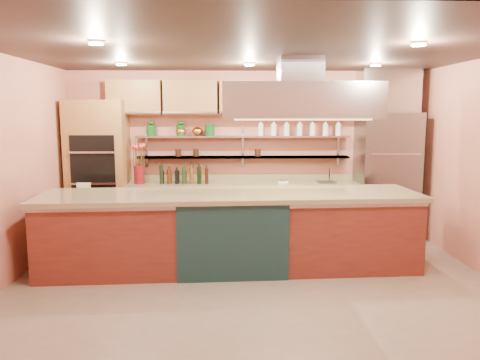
{
  "coord_description": "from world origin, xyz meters",
  "views": [
    {
      "loc": [
        -0.31,
        -5.56,
        2.09
      ],
      "look_at": [
        -0.14,
        1.0,
        1.15
      ],
      "focal_mm": 35.0,
      "sensor_mm": 36.0,
      "label": 1
    }
  ],
  "objects_px": {
    "refrigerator": "(386,176)",
    "green_canister": "(210,130)",
    "flower_vase": "(139,175)",
    "copper_kettle": "(197,131)",
    "island": "(231,231)",
    "kitchen_scale": "(283,181)"
  },
  "relations": [
    {
      "from": "refrigerator",
      "to": "green_canister",
      "type": "relative_size",
      "value": 11.13
    },
    {
      "from": "flower_vase",
      "to": "copper_kettle",
      "type": "distance_m",
      "value": 1.21
    },
    {
      "from": "flower_vase",
      "to": "green_canister",
      "type": "height_order",
      "value": "green_canister"
    },
    {
      "from": "island",
      "to": "green_canister",
      "type": "relative_size",
      "value": 26.27
    },
    {
      "from": "refrigerator",
      "to": "green_canister",
      "type": "bearing_deg",
      "value": 175.56
    },
    {
      "from": "island",
      "to": "flower_vase",
      "type": "bearing_deg",
      "value": 131.22
    },
    {
      "from": "island",
      "to": "kitchen_scale",
      "type": "xyz_separation_m",
      "value": [
        0.89,
        1.55,
        0.46
      ]
    },
    {
      "from": "flower_vase",
      "to": "kitchen_scale",
      "type": "distance_m",
      "value": 2.39
    },
    {
      "from": "refrigerator",
      "to": "green_canister",
      "type": "xyz_separation_m",
      "value": [
        -2.96,
        0.23,
        0.76
      ]
    },
    {
      "from": "flower_vase",
      "to": "kitchen_scale",
      "type": "relative_size",
      "value": 1.88
    },
    {
      "from": "flower_vase",
      "to": "copper_kettle",
      "type": "bearing_deg",
      "value": 12.93
    },
    {
      "from": "kitchen_scale",
      "to": "island",
      "type": "bearing_deg",
      "value": -117.68
    },
    {
      "from": "copper_kettle",
      "to": "green_canister",
      "type": "height_order",
      "value": "green_canister"
    },
    {
      "from": "flower_vase",
      "to": "island",
      "type": "bearing_deg",
      "value": -45.83
    },
    {
      "from": "flower_vase",
      "to": "green_canister",
      "type": "relative_size",
      "value": 1.59
    },
    {
      "from": "copper_kettle",
      "to": "green_canister",
      "type": "relative_size",
      "value": 0.99
    },
    {
      "from": "refrigerator",
      "to": "green_canister",
      "type": "height_order",
      "value": "refrigerator"
    },
    {
      "from": "kitchen_scale",
      "to": "copper_kettle",
      "type": "xyz_separation_m",
      "value": [
        -1.43,
        0.22,
        0.81
      ]
    },
    {
      "from": "kitchen_scale",
      "to": "green_canister",
      "type": "bearing_deg",
      "value": 171.93
    },
    {
      "from": "island",
      "to": "copper_kettle",
      "type": "height_order",
      "value": "copper_kettle"
    },
    {
      "from": "green_canister",
      "to": "flower_vase",
      "type": "bearing_deg",
      "value": -169.33
    },
    {
      "from": "refrigerator",
      "to": "kitchen_scale",
      "type": "distance_m",
      "value": 1.74
    }
  ]
}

